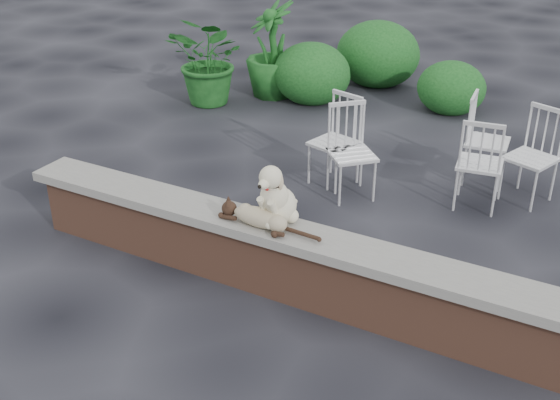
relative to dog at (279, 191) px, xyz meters
The scene contains 13 objects.
ground 1.12m from the dog, ahead, with size 60.00×60.00×0.00m, color black.
brick_wall 0.95m from the dog, ahead, with size 6.00×0.30×0.50m, color brown.
capstone 0.80m from the dog, ahead, with size 6.20×0.40×0.08m, color slate.
dog is the anchor object (origin of this frame).
cat 0.24m from the dog, 118.07° to the right, with size 1.03×0.25×0.18m, color tan, non-canonical shape.
chair_e 2.88m from the dog, 70.14° to the left, with size 0.56×0.56×0.94m, color white, non-canonical shape.
chair_d 2.89m from the dog, 59.69° to the left, with size 0.56×0.56×0.94m, color white, non-canonical shape.
chair_c 2.38m from the dog, 63.73° to the left, with size 0.56×0.56×0.94m, color white, non-canonical shape.
chair_b 1.98m from the dog, 101.90° to the left, with size 0.56×0.56×0.94m, color white, non-canonical shape.
chair_a 1.76m from the dog, 94.08° to the left, with size 0.56×0.56×0.94m, color white, non-canonical shape.
potted_plant_a 4.43m from the dog, 130.65° to the left, with size 1.09×0.94×1.21m, color #144618.
potted_plant_b 4.67m from the dog, 120.00° to the left, with size 0.74×0.74×1.32m, color #144618.
shrubbery 4.93m from the dog, 103.85° to the left, with size 2.78×2.21×0.97m.
Camera 1 is at (1.56, -4.08, 3.24)m, focal length 44.80 mm.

